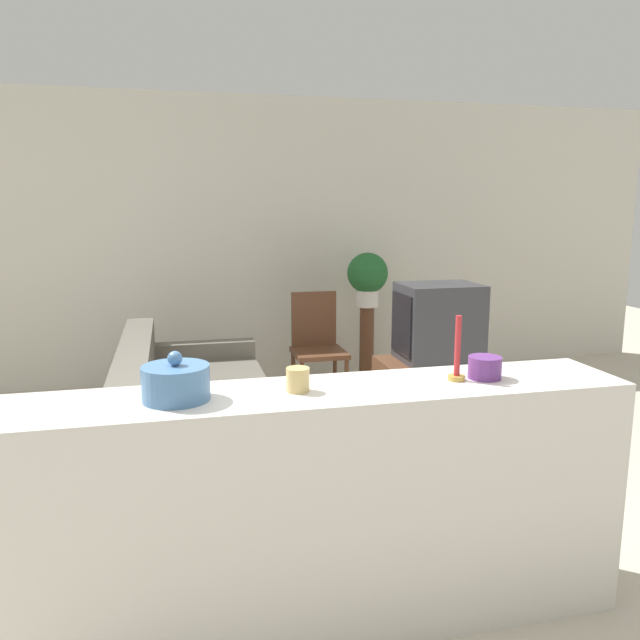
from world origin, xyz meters
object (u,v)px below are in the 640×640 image
object	(u,v)px
wooden_chair	(317,342)
decorative_bowl	(176,382)
couch	(193,417)
television	(438,322)
potted_plant	(368,276)

from	to	relation	value
wooden_chair	decorative_bowl	xyz separation A→B (m)	(-1.20, -2.88, 0.54)
couch	wooden_chair	xyz separation A→B (m)	(1.10, 1.03, 0.24)
couch	television	world-z (taller)	television
wooden_chair	potted_plant	bearing A→B (deg)	39.18
television	decorative_bowl	bearing A→B (deg)	-133.16
television	potted_plant	bearing A→B (deg)	96.79
television	decorative_bowl	size ratio (longest dim) A/B	2.46
wooden_chair	couch	bearing A→B (deg)	-136.88
couch	decorative_bowl	world-z (taller)	decorative_bowl
couch	decorative_bowl	size ratio (longest dim) A/B	8.16
decorative_bowl	television	bearing A→B (deg)	46.84
potted_plant	decorative_bowl	xyz separation A→B (m)	(-1.81, -3.38, 0.03)
wooden_chair	decorative_bowl	world-z (taller)	decorative_bowl
couch	decorative_bowl	bearing A→B (deg)	-93.14
wooden_chair	potted_plant	xyz separation A→B (m)	(0.61, 0.50, 0.51)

